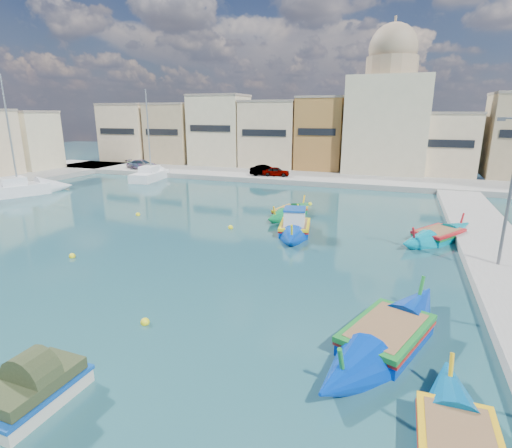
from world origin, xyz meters
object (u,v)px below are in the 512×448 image
at_px(luzzu_cyan_mid, 438,236).
at_px(yacht_north, 157,174).
at_px(quay_street_lamp, 509,192).
at_px(luzzu_green, 290,213).
at_px(church_block, 388,111).
at_px(luzzu_blue_cabin, 295,228).
at_px(tender_near, 35,391).
at_px(luzzu_blue_south, 386,337).
at_px(yacht_midnorth, 34,189).
at_px(yacht_mid, 5,188).

xyz_separation_m(luzzu_cyan_mid, yacht_north, (-32.53, 16.31, 0.21)).
bearing_deg(quay_street_lamp, luzzu_green, 149.10).
distance_m(church_block, yacht_north, 31.28).
distance_m(luzzu_blue_cabin, tender_near, 19.42).
distance_m(luzzu_green, tender_near, 23.79).
height_order(luzzu_blue_cabin, yacht_north, yacht_north).
distance_m(luzzu_blue_south, tender_near, 11.50).
bearing_deg(luzzu_green, yacht_north, 148.10).
height_order(luzzu_green, yacht_midnorth, yacht_midnorth).
distance_m(luzzu_blue_cabin, luzzu_green, 4.80).
height_order(church_block, yacht_mid, church_block).
height_order(quay_street_lamp, luzzu_blue_cabin, quay_street_lamp).
relative_size(luzzu_blue_south, yacht_north, 0.82).
bearing_deg(yacht_mid, yacht_midnorth, 16.35).
height_order(luzzu_blue_cabin, luzzu_cyan_mid, luzzu_blue_cabin).
relative_size(yacht_midnorth, yacht_mid, 1.04).
bearing_deg(church_block, yacht_midnorth, -142.54).
height_order(tender_near, yacht_mid, yacht_mid).
relative_size(quay_street_lamp, luzzu_cyan_mid, 1.00).
height_order(luzzu_blue_south, yacht_north, yacht_north).
relative_size(luzzu_blue_cabin, luzzu_green, 1.13).
bearing_deg(luzzu_cyan_mid, yacht_midnorth, 175.53).
distance_m(luzzu_blue_south, yacht_mid, 42.38).
height_order(luzzu_blue_cabin, tender_near, luzzu_blue_cabin).
bearing_deg(luzzu_blue_south, luzzu_cyan_mid, 79.28).
xyz_separation_m(quay_street_lamp, luzzu_blue_south, (-5.13, -9.05, -4.05)).
xyz_separation_m(luzzu_blue_cabin, luzzu_green, (-1.58, 4.53, -0.11)).
bearing_deg(yacht_north, luzzu_cyan_mid, -26.62).
relative_size(luzzu_blue_south, yacht_mid, 0.79).
bearing_deg(yacht_mid, quay_street_lamp, -9.32).
height_order(luzzu_green, luzzu_blue_south, luzzu_blue_south).
relative_size(quay_street_lamp, yacht_midnorth, 0.63).
height_order(church_block, luzzu_green, church_block).
xyz_separation_m(tender_near, yacht_midnorth, (-26.68, 23.91, 0.05)).
bearing_deg(luzzu_cyan_mid, church_block, 99.83).
bearing_deg(yacht_mid, luzzu_blue_cabin, -6.63).
relative_size(quay_street_lamp, yacht_north, 0.68).
height_order(quay_street_lamp, yacht_midnorth, yacht_midnorth).
height_order(church_block, luzzu_cyan_mid, church_block).
height_order(quay_street_lamp, luzzu_blue_south, quay_street_lamp).
relative_size(luzzu_green, yacht_mid, 0.60).
relative_size(luzzu_blue_cabin, luzzu_cyan_mid, 1.04).
distance_m(church_block, luzzu_blue_cabin, 31.86).
height_order(quay_street_lamp, luzzu_cyan_mid, quay_street_lamp).
bearing_deg(yacht_north, luzzu_blue_cabin, -37.79).
height_order(yacht_midnorth, yacht_mid, yacht_midnorth).
distance_m(quay_street_lamp, yacht_midnorth, 42.14).
bearing_deg(yacht_mid, luzzu_cyan_mid, -2.90).
distance_m(yacht_midnorth, yacht_mid, 3.21).
relative_size(luzzu_cyan_mid, luzzu_green, 1.09).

